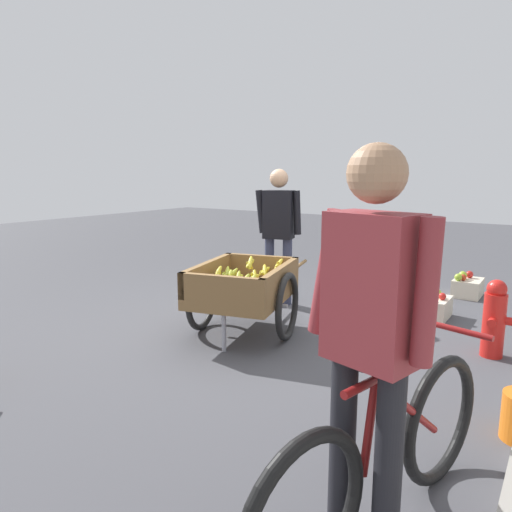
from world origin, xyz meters
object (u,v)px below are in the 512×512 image
(bicycle, at_px, (385,455))
(fire_hydrant, at_px, (494,319))
(cyclist_person, at_px, (370,319))
(apple_crate, at_px, (433,306))
(vendor_person, at_px, (279,225))
(fruit_cart, at_px, (244,290))
(mixed_fruit_crate, at_px, (467,287))

(bicycle, bearing_deg, fire_hydrant, 177.43)
(cyclist_person, bearing_deg, apple_crate, -170.97)
(vendor_person, distance_m, cyclist_person, 3.70)
(fruit_cart, bearing_deg, cyclist_person, 46.13)
(vendor_person, xyz_separation_m, bicycle, (2.82, 2.26, -0.60))
(vendor_person, relative_size, bicycle, 0.98)
(cyclist_person, xyz_separation_m, fire_hydrant, (-2.59, 0.15, -0.66))
(bicycle, relative_size, apple_crate, 3.69)
(vendor_person, xyz_separation_m, apple_crate, (-0.46, 1.68, -0.83))
(bicycle, relative_size, cyclist_person, 0.98)
(fruit_cart, distance_m, fire_hydrant, 2.21)
(cyclist_person, relative_size, mixed_fruit_crate, 3.76)
(fruit_cart, xyz_separation_m, cyclist_person, (1.86, 1.94, 0.56))
(cyclist_person, bearing_deg, bicycle, 165.89)
(fruit_cart, height_order, bicycle, bicycle)
(fruit_cart, bearing_deg, bicycle, 49.02)
(bicycle, bearing_deg, mixed_fruit_crate, -174.30)
(cyclist_person, distance_m, apple_crate, 3.58)
(fruit_cart, distance_m, apple_crate, 2.12)
(vendor_person, height_order, cyclist_person, cyclist_person)
(cyclist_person, bearing_deg, mixed_fruit_crate, -174.94)
(fire_hydrant, bearing_deg, apple_crate, -140.65)
(mixed_fruit_crate, bearing_deg, apple_crate, -6.84)
(fruit_cart, xyz_separation_m, vendor_person, (-1.10, -0.29, 0.51))
(vendor_person, relative_size, mixed_fruit_crate, 3.61)
(bicycle, distance_m, cyclist_person, 0.66)
(apple_crate, bearing_deg, bicycle, 10.05)
(bicycle, distance_m, fire_hydrant, 2.44)
(bicycle, relative_size, mixed_fruit_crate, 3.69)
(fire_hydrant, bearing_deg, cyclist_person, -3.24)
(cyclist_person, bearing_deg, vendor_person, -143.16)
(fire_hydrant, height_order, mixed_fruit_crate, fire_hydrant)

